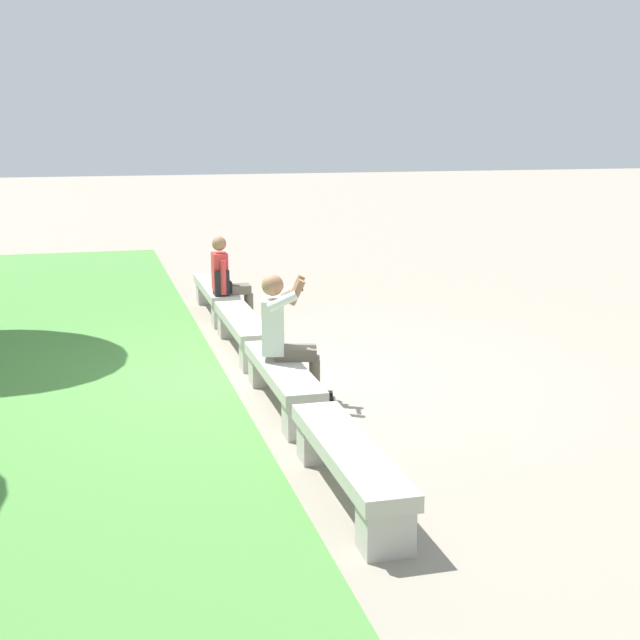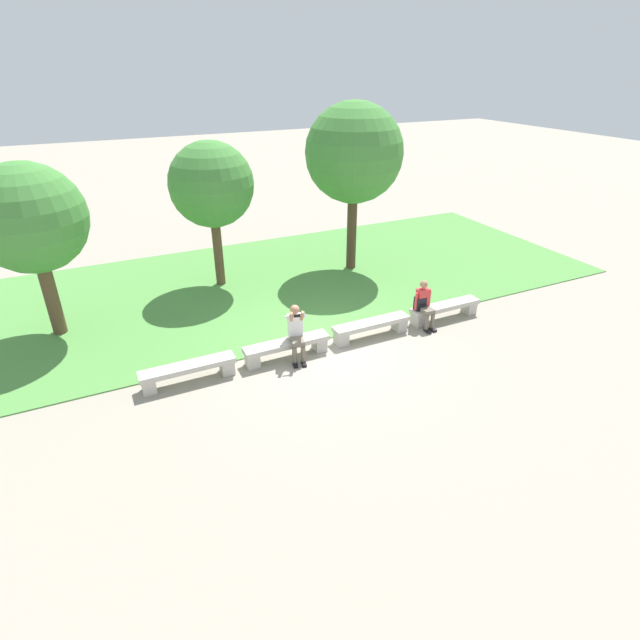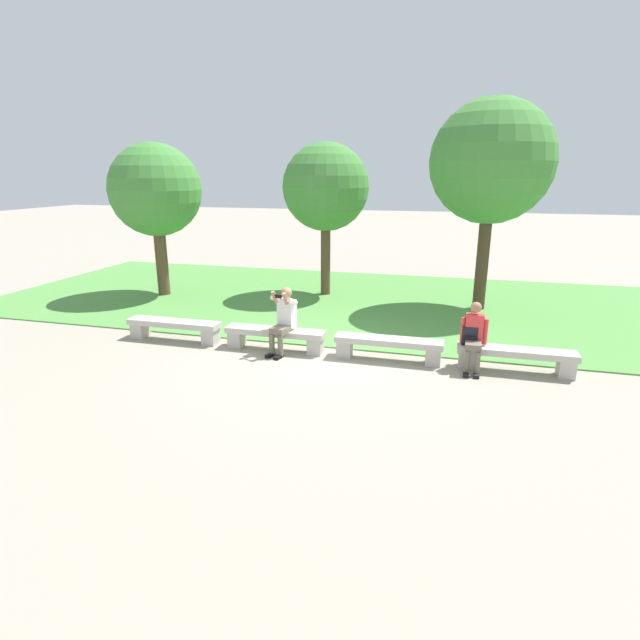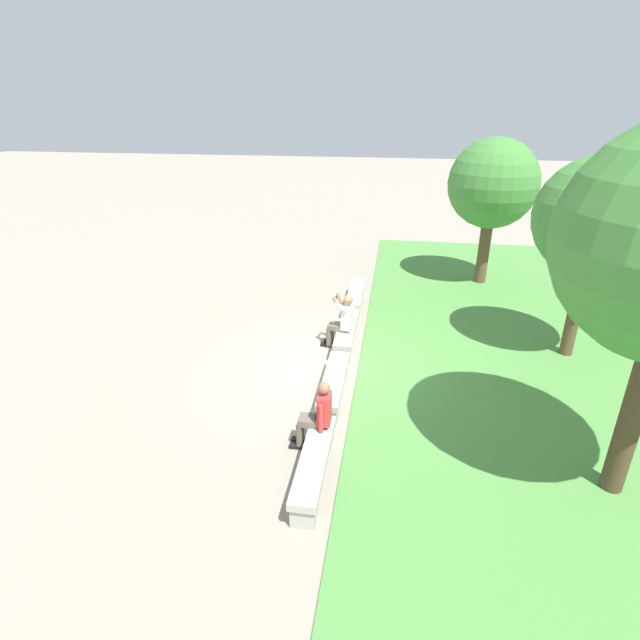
{
  "view_description": "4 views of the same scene",
  "coord_description": "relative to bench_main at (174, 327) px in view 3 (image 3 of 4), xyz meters",
  "views": [
    {
      "loc": [
        -9.51,
        1.82,
        2.8
      ],
      "look_at": [
        -0.63,
        -0.52,
        0.76
      ],
      "focal_mm": 50.0,
      "sensor_mm": 36.0,
      "label": 1
    },
    {
      "loc": [
        -4.82,
        -9.44,
        6.31
      ],
      "look_at": [
        -0.48,
        -0.41,
        1.06
      ],
      "focal_mm": 28.0,
      "sensor_mm": 36.0,
      "label": 2
    },
    {
      "loc": [
        2.23,
        -9.11,
        3.5
      ],
      "look_at": [
        -0.05,
        -0.59,
        0.89
      ],
      "focal_mm": 28.0,
      "sensor_mm": 36.0,
      "label": 3
    },
    {
      "loc": [
        9.34,
        1.01,
        5.36
      ],
      "look_at": [
        -0.11,
        -0.47,
        1.04
      ],
      "focal_mm": 28.0,
      "sensor_mm": 36.0,
      "label": 4
    }
  ],
  "objects": [
    {
      "name": "tree_behind_wall",
      "position": [
        -2.52,
        3.67,
        2.71
      ],
      "size": [
        2.58,
        2.58,
        4.33
      ],
      "color": "brown",
      "rests_on": "ground"
    },
    {
      "name": "grass_strip",
      "position": [
        3.47,
        4.38,
        -0.29
      ],
      "size": [
        21.02,
        8.0,
        0.03
      ],
      "primitive_type": "cube",
      "color": "#518E42",
      "rests_on": "ground"
    },
    {
      "name": "ground_plane",
      "position": [
        3.47,
        0.0,
        -0.3
      ],
      "size": [
        80.0,
        80.0,
        0.0
      ],
      "primitive_type": "plane",
      "color": "gray"
    },
    {
      "name": "person_distant",
      "position": [
        6.18,
        -0.07,
        0.37
      ],
      "size": [
        0.48,
        0.67,
        1.26
      ],
      "color": "black",
      "rests_on": "ground"
    },
    {
      "name": "bench_far",
      "position": [
        6.94,
        0.0,
        0.0
      ],
      "size": [
        2.07,
        0.4,
        0.45
      ],
      "color": "#B7B2A8",
      "rests_on": "ground"
    },
    {
      "name": "bench_main",
      "position": [
        0.0,
        0.0,
        0.0
      ],
      "size": [
        2.07,
        0.4,
        0.45
      ],
      "color": "#B7B2A8",
      "rests_on": "ground"
    },
    {
      "name": "tree_left_background",
      "position": [
        2.11,
        4.96,
        2.79
      ],
      "size": [
        2.45,
        2.45,
        4.34
      ],
      "color": "brown",
      "rests_on": "ground"
    },
    {
      "name": "bench_mid",
      "position": [
        4.63,
        0.0,
        0.0
      ],
      "size": [
        2.07,
        0.4,
        0.45
      ],
      "color": "#B7B2A8",
      "rests_on": "ground"
    },
    {
      "name": "person_photographer",
      "position": [
        2.54,
        -0.08,
        0.43
      ],
      "size": [
        0.53,
        0.77,
        1.32
      ],
      "color": "black",
      "rests_on": "ground"
    },
    {
      "name": "bench_near",
      "position": [
        2.31,
        0.0,
        0.0
      ],
      "size": [
        2.07,
        0.4,
        0.45
      ],
      "color": "#B7B2A8",
      "rests_on": "ground"
    },
    {
      "name": "tree_right_background",
      "position": [
        6.46,
        4.4,
        3.43
      ],
      "size": [
        3.03,
        3.03,
        5.28
      ],
      "color": "#4C3826",
      "rests_on": "ground"
    },
    {
      "name": "backpack",
      "position": [
        6.11,
        0.03,
        0.32
      ],
      "size": [
        0.28,
        0.24,
        0.43
      ],
      "color": "black",
      "rests_on": "bench_far"
    }
  ]
}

